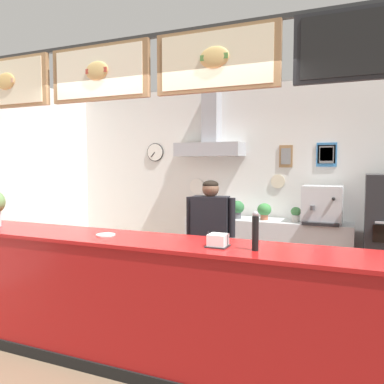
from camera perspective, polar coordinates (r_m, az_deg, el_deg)
ground_plane at (r=3.84m, az=-6.41°, el=-22.16°), size 6.83×6.83×0.00m
back_wall_assembly at (r=5.84m, az=6.00°, el=2.63°), size 5.69×2.75×2.89m
service_counter at (r=3.47m, az=-8.23°, el=-15.46°), size 4.37×0.63×1.08m
back_prep_counter at (r=5.62m, az=10.79°, el=-8.73°), size 2.27×0.52×0.92m
shop_worker at (r=4.50m, az=2.70°, el=-7.24°), size 0.57×0.27×1.52m
espresso_machine at (r=5.37m, az=18.51°, el=-1.80°), size 0.50×0.48×0.49m
potted_rosemary at (r=5.59m, az=6.60°, el=-2.38°), size 0.21×0.21×0.25m
potted_oregano at (r=5.42m, az=14.94°, el=-3.06°), size 0.14×0.14×0.20m
potted_basil at (r=5.51m, az=10.53°, el=-2.65°), size 0.19×0.19×0.23m
condiment_plate at (r=3.48m, az=-12.49°, el=-6.13°), size 0.16×0.16×0.01m
pepper_grinder at (r=2.84m, az=9.24°, el=-5.66°), size 0.05×0.05×0.29m
napkin_holder at (r=2.95m, az=3.81°, el=-7.16°), size 0.17×0.16×0.11m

